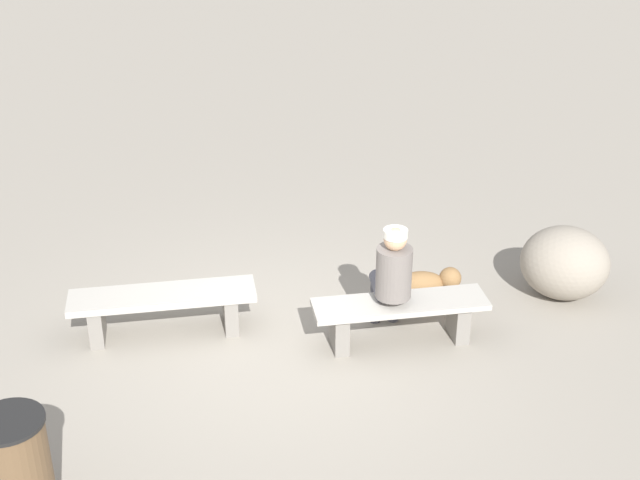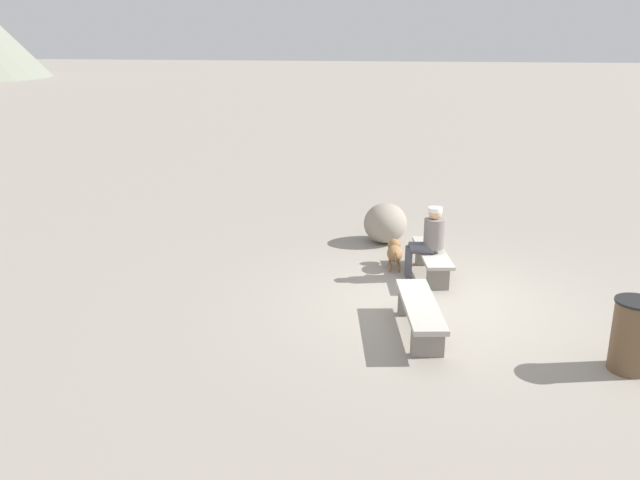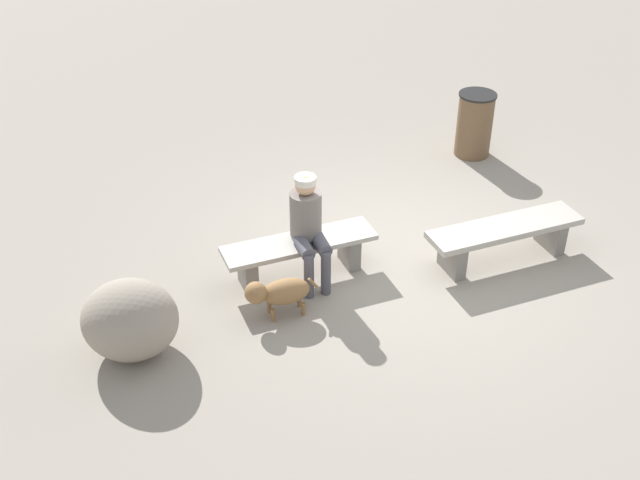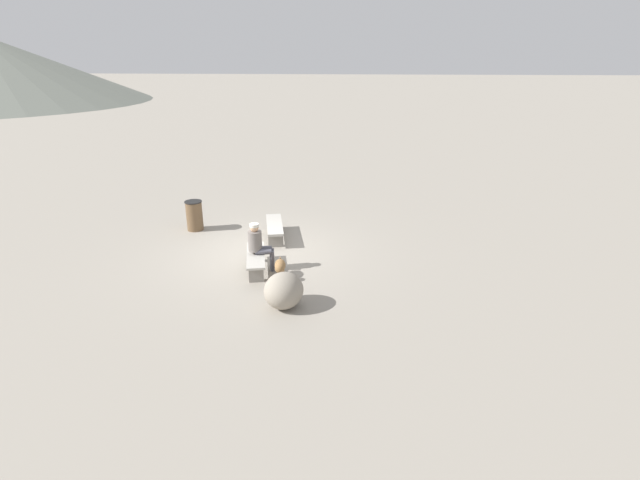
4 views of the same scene
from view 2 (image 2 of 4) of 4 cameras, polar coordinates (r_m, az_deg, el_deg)
name	(u,v)px [view 2 (image 2 of 4)]	position (r m, az deg, el deg)	size (l,w,h in m)	color
ground	(438,305)	(10.41, 10.29, -5.57)	(210.00, 210.00, 0.06)	gray
bench_left	(420,312)	(9.20, 8.73, -6.21)	(1.90, 0.81, 0.46)	gray
bench_right	(432,258)	(11.41, 9.74, -1.60)	(1.78, 0.77, 0.46)	gray
seated_person	(429,237)	(11.19, 9.49, 0.30)	(0.40, 0.65, 1.26)	slate
dog	(395,252)	(11.75, 6.53, -1.01)	(0.79, 0.33, 0.46)	olive
trash_bin	(633,336)	(8.96, 25.63, -7.53)	(0.53, 0.53, 0.93)	brown
boulder	(385,223)	(13.16, 5.72, 1.48)	(0.85, 0.94, 0.80)	gray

